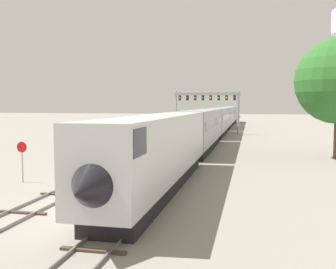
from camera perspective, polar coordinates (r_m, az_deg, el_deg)
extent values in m
plane|color=gray|center=(21.31, -9.61, -10.53)|extent=(400.00, 400.00, 0.00)
cube|color=slate|center=(79.54, 7.48, 0.55)|extent=(0.07, 200.00, 0.16)
cube|color=slate|center=(79.44, 8.51, 0.54)|extent=(0.07, 200.00, 0.16)
cube|color=#473828|center=(15.28, -11.02, -16.50)|extent=(2.60, 0.24, 0.10)
cube|color=#473828|center=(18.82, -6.12, -12.37)|extent=(2.60, 0.24, 0.10)
cube|color=#473828|center=(22.52, -2.89, -9.52)|extent=(2.60, 0.24, 0.10)
cube|color=#473828|center=(26.30, -0.62, -7.47)|extent=(2.60, 0.24, 0.10)
cube|color=#473828|center=(30.14, 1.07, -5.92)|extent=(2.60, 0.24, 0.10)
cube|color=#473828|center=(34.02, 2.36, -4.73)|extent=(2.60, 0.24, 0.10)
cube|color=#473828|center=(37.92, 3.39, -3.78)|extent=(2.60, 0.24, 0.10)
cube|color=#473828|center=(41.84, 4.22, -3.00)|extent=(2.60, 0.24, 0.10)
cube|color=#473828|center=(45.78, 4.91, -2.36)|extent=(2.60, 0.24, 0.10)
cube|color=#473828|center=(49.72, 5.49, -1.82)|extent=(2.60, 0.24, 0.10)
cube|color=#473828|center=(53.68, 5.99, -1.35)|extent=(2.60, 0.24, 0.10)
cube|color=#473828|center=(57.64, 6.41, -0.96)|extent=(2.60, 0.24, 0.10)
cube|color=#473828|center=(61.60, 6.78, -0.61)|extent=(2.60, 0.24, 0.10)
cube|color=#473828|center=(65.57, 7.11, -0.30)|extent=(2.60, 0.24, 0.10)
cube|color=#473828|center=(69.54, 7.40, -0.03)|extent=(2.60, 0.24, 0.10)
cube|color=#473828|center=(73.52, 7.65, 0.21)|extent=(2.60, 0.24, 0.10)
cube|color=#473828|center=(77.50, 7.89, 0.42)|extent=(2.60, 0.24, 0.10)
cube|color=#473828|center=(81.48, 8.09, 0.62)|extent=(2.60, 0.24, 0.10)
cube|color=#473828|center=(85.46, 8.28, 0.80)|extent=(2.60, 0.24, 0.10)
cube|color=#473828|center=(89.44, 8.46, 0.96)|extent=(2.60, 0.24, 0.10)
cube|color=#473828|center=(93.43, 8.61, 1.10)|extent=(2.60, 0.24, 0.10)
cube|color=#473828|center=(97.42, 8.76, 1.24)|extent=(2.60, 0.24, 0.10)
cube|color=#473828|center=(101.40, 8.89, 1.36)|extent=(2.60, 0.24, 0.10)
cube|color=#473828|center=(105.39, 9.02, 1.48)|extent=(2.60, 0.24, 0.10)
cube|color=#473828|center=(109.38, 9.13, 1.59)|extent=(2.60, 0.24, 0.10)
cube|color=#473828|center=(113.37, 9.24, 1.69)|extent=(2.60, 0.24, 0.10)
cube|color=#473828|center=(117.36, 9.34, 1.78)|extent=(2.60, 0.24, 0.10)
cube|color=#473828|center=(121.35, 9.43, 1.87)|extent=(2.60, 0.24, 0.10)
cube|color=#473828|center=(125.34, 9.51, 1.95)|extent=(2.60, 0.24, 0.10)
cube|color=#473828|center=(129.34, 9.60, 2.02)|extent=(2.60, 0.24, 0.10)
cube|color=#473828|center=(133.33, 9.67, 2.09)|extent=(2.60, 0.24, 0.10)
cube|color=#473828|center=(137.32, 9.74, 2.16)|extent=(2.60, 0.24, 0.10)
cube|color=#473828|center=(141.32, 9.81, 2.22)|extent=(2.60, 0.24, 0.10)
cube|color=#473828|center=(145.31, 9.88, 2.28)|extent=(2.60, 0.24, 0.10)
cube|color=#473828|center=(149.30, 9.94, 2.34)|extent=(2.60, 0.24, 0.10)
cube|color=#473828|center=(153.30, 10.00, 2.39)|extent=(2.60, 0.24, 0.10)
cube|color=#473828|center=(157.29, 10.05, 2.45)|extent=(2.60, 0.24, 0.10)
cube|color=#473828|center=(161.29, 10.10, 2.49)|extent=(2.60, 0.24, 0.10)
cube|color=#473828|center=(165.28, 10.15, 2.54)|extent=(2.60, 0.24, 0.10)
cube|color=#473828|center=(169.28, 10.20, 2.58)|extent=(2.60, 0.24, 0.10)
cube|color=#473828|center=(173.28, 10.24, 2.63)|extent=(2.60, 0.24, 0.10)
cube|color=#473828|center=(177.27, 10.29, 2.67)|extent=(2.60, 0.24, 0.10)
cube|color=slate|center=(60.53, 0.73, -0.64)|extent=(0.07, 160.00, 0.16)
cube|color=slate|center=(60.26, 2.07, -0.67)|extent=(0.07, 160.00, 0.16)
cube|color=#473828|center=(21.14, -20.69, -10.74)|extent=(2.60, 0.24, 0.10)
cube|color=#473828|center=(24.49, -15.57, -8.53)|extent=(2.60, 0.24, 0.10)
cube|color=#473828|center=(28.01, -11.74, -6.82)|extent=(2.60, 0.24, 0.10)
cube|color=#473828|center=(31.64, -8.80, -5.48)|extent=(2.60, 0.24, 0.10)
cube|color=#473828|center=(35.36, -6.48, -4.40)|extent=(2.60, 0.24, 0.10)
cube|color=#473828|center=(39.13, -4.61, -3.53)|extent=(2.60, 0.24, 0.10)
cube|color=#473828|center=(42.94, -3.08, -2.80)|extent=(2.60, 0.24, 0.10)
cube|color=#473828|center=(46.78, -1.79, -2.20)|extent=(2.60, 0.24, 0.10)
cube|color=#473828|center=(50.65, -0.70, -1.68)|extent=(2.60, 0.24, 0.10)
cube|color=#473828|center=(54.53, 0.23, -1.24)|extent=(2.60, 0.24, 0.10)
cube|color=#473828|center=(58.44, 1.04, -0.85)|extent=(2.60, 0.24, 0.10)
cube|color=#473828|center=(62.35, 1.74, -0.52)|extent=(2.60, 0.24, 0.10)
cube|color=#473828|center=(66.27, 2.37, -0.22)|extent=(2.60, 0.24, 0.10)
cube|color=#473828|center=(70.21, 2.92, 0.04)|extent=(2.60, 0.24, 0.10)
cube|color=#473828|center=(74.15, 3.41, 0.28)|extent=(2.60, 0.24, 0.10)
cube|color=#473828|center=(78.09, 3.86, 0.49)|extent=(2.60, 0.24, 0.10)
cube|color=#473828|center=(82.05, 4.26, 0.68)|extent=(2.60, 0.24, 0.10)
cube|color=#473828|center=(86.00, 4.63, 0.85)|extent=(2.60, 0.24, 0.10)
cube|color=#473828|center=(89.96, 4.96, 1.01)|extent=(2.60, 0.24, 0.10)
cube|color=#473828|center=(93.92, 5.26, 1.15)|extent=(2.60, 0.24, 0.10)
cube|color=#473828|center=(97.89, 5.54, 1.29)|extent=(2.60, 0.24, 0.10)
cube|color=#473828|center=(101.86, 5.80, 1.41)|extent=(2.60, 0.24, 0.10)
cube|color=#473828|center=(105.83, 6.04, 1.52)|extent=(2.60, 0.24, 0.10)
cube|color=#473828|center=(109.80, 6.26, 1.63)|extent=(2.60, 0.24, 0.10)
cube|color=#473828|center=(113.78, 6.47, 1.73)|extent=(2.60, 0.24, 0.10)
cube|color=#473828|center=(117.76, 6.66, 1.82)|extent=(2.60, 0.24, 0.10)
cube|color=#473828|center=(121.73, 6.84, 1.90)|extent=(2.60, 0.24, 0.10)
cube|color=#473828|center=(125.71, 7.01, 1.98)|extent=(2.60, 0.24, 0.10)
cube|color=#473828|center=(129.69, 7.17, 2.06)|extent=(2.60, 0.24, 0.10)
cube|color=#473828|center=(133.68, 7.32, 2.13)|extent=(2.60, 0.24, 0.10)
cube|color=#473828|center=(137.66, 7.46, 2.19)|extent=(2.60, 0.24, 0.10)
cube|color=silver|center=(24.60, -1.29, -1.58)|extent=(3.00, 21.40, 3.80)
cone|color=black|center=(14.41, -11.48, -7.63)|extent=(2.88, 2.60, 2.88)
cube|color=black|center=(15.45, -9.49, -1.00)|extent=(3.04, 1.80, 1.10)
cube|color=black|center=(24.97, -1.28, -7.06)|extent=(2.52, 19.26, 1.00)
cube|color=#9EA3AD|center=(46.62, 5.11, 1.28)|extent=(3.00, 21.40, 3.80)
cube|color=black|center=(46.60, 5.11, 1.77)|extent=(3.04, 19.69, 0.90)
cube|color=black|center=(46.81, 5.08, -1.65)|extent=(2.52, 19.26, 1.00)
cube|color=#9EA3AD|center=(68.88, 7.39, 2.30)|extent=(3.00, 21.40, 3.80)
cube|color=black|center=(68.87, 7.39, 2.63)|extent=(3.04, 19.69, 0.90)
cube|color=black|center=(69.02, 7.37, 0.31)|extent=(2.52, 19.26, 1.00)
cube|color=#9EA3AD|center=(91.21, 8.55, 2.82)|extent=(3.00, 21.40, 3.80)
cube|color=black|center=(91.20, 8.56, 3.07)|extent=(3.04, 19.69, 0.90)
cube|color=black|center=(91.31, 8.54, 1.31)|extent=(2.52, 19.26, 1.00)
cube|color=#9EA3AD|center=(113.57, 9.26, 3.13)|extent=(3.00, 21.40, 3.80)
cube|color=black|center=(113.56, 9.26, 3.33)|extent=(3.04, 19.69, 0.90)
cube|color=black|center=(113.65, 9.25, 1.92)|extent=(2.52, 19.26, 1.00)
cylinder|color=#999BA0|center=(72.17, 1.19, 3.29)|extent=(0.36, 0.36, 7.97)
cylinder|color=#999BA0|center=(70.89, 10.37, 3.20)|extent=(0.36, 0.36, 7.97)
cube|color=#999BA0|center=(71.31, 5.76, 5.98)|extent=(12.10, 0.36, 0.50)
cube|color=black|center=(72.08, 1.77, 5.43)|extent=(0.44, 0.32, 0.90)
sphere|color=yellow|center=(71.89, 1.74, 5.43)|extent=(0.28, 0.28, 0.28)
cube|color=black|center=(71.83, 2.90, 5.43)|extent=(0.44, 0.32, 0.90)
sphere|color=red|center=(71.64, 2.87, 5.43)|extent=(0.28, 0.28, 0.28)
cube|color=black|center=(71.61, 4.04, 5.42)|extent=(0.44, 0.32, 0.90)
sphere|color=yellow|center=(71.43, 4.02, 5.43)|extent=(0.28, 0.28, 0.28)
cube|color=black|center=(71.43, 5.19, 5.42)|extent=(0.44, 0.32, 0.90)
sphere|color=green|center=(71.24, 5.17, 5.42)|extent=(0.28, 0.28, 0.28)
cube|color=black|center=(71.27, 6.34, 5.41)|extent=(0.44, 0.32, 0.90)
sphere|color=yellow|center=(71.08, 6.32, 5.41)|extent=(0.28, 0.28, 0.28)
cube|color=black|center=(71.14, 7.50, 5.40)|extent=(0.44, 0.32, 0.90)
sphere|color=green|center=(70.95, 7.48, 5.40)|extent=(0.28, 0.28, 0.28)
cube|color=black|center=(71.03, 8.66, 5.39)|extent=(0.44, 0.32, 0.90)
sphere|color=yellow|center=(70.84, 8.65, 5.39)|extent=(0.28, 0.28, 0.28)
cube|color=black|center=(70.96, 9.82, 5.38)|extent=(0.44, 0.32, 0.90)
sphere|color=red|center=(70.77, 9.81, 5.38)|extent=(0.28, 0.28, 0.28)
cylinder|color=gray|center=(29.12, -20.70, -4.49)|extent=(0.08, 0.08, 2.20)
cylinder|color=red|center=(28.92, -20.80, -1.76)|extent=(0.76, 0.03, 0.76)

